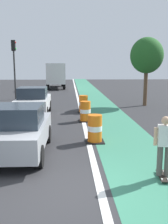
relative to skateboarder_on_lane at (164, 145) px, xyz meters
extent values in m
plane|color=#2D2D30|center=(-2.65, -0.66, -0.91)|extent=(100.00, 100.00, 0.00)
cube|color=#387F60|center=(-0.25, 11.34, -0.91)|extent=(2.50, 80.00, 0.01)
cube|color=silver|center=(-1.75, 11.34, -0.91)|extent=(0.20, 80.00, 0.01)
cube|color=black|center=(0.00, 0.00, -0.84)|extent=(0.32, 0.82, 0.02)
cylinder|color=silver|center=(-0.04, 0.27, -0.86)|extent=(0.05, 0.11, 0.11)
cylinder|color=silver|center=(0.11, 0.25, -0.86)|extent=(0.05, 0.11, 0.11)
cylinder|color=silver|center=(-0.11, -0.25, -0.86)|extent=(0.05, 0.11, 0.11)
cylinder|color=silver|center=(0.04, -0.27, -0.86)|extent=(0.05, 0.11, 0.11)
cylinder|color=#514C47|center=(-0.10, 0.01, -0.42)|extent=(0.15, 0.15, 0.82)
cylinder|color=#514C47|center=(0.10, -0.01, -0.42)|extent=(0.15, 0.15, 0.82)
cube|color=white|center=(0.00, 0.00, 0.27)|extent=(0.39, 0.27, 0.56)
cylinder|color=tan|center=(-0.24, 0.03, 0.24)|extent=(0.09, 0.09, 0.48)
sphere|color=tan|center=(0.00, 0.00, 0.67)|extent=(0.22, 0.22, 0.22)
cube|color=#9EA0A5|center=(-4.21, 2.20, -0.21)|extent=(1.89, 4.12, 0.72)
cube|color=#232D38|center=(-4.22, 1.95, 0.47)|extent=(1.64, 1.74, 0.64)
cylinder|color=black|center=(-5.02, 3.49, -0.57)|extent=(0.29, 0.68, 0.68)
cylinder|color=black|center=(-3.38, 3.46, -0.57)|extent=(0.29, 0.68, 0.68)
cylinder|color=black|center=(-3.41, 0.92, -0.57)|extent=(0.29, 0.68, 0.68)
cube|color=silver|center=(-4.69, 9.40, -0.21)|extent=(1.88, 4.12, 0.72)
cube|color=#232D38|center=(-4.69, 9.15, 0.47)|extent=(1.63, 1.74, 0.64)
cylinder|color=black|center=(-5.52, 10.66, -0.57)|extent=(0.29, 0.68, 0.68)
cylinder|color=black|center=(-3.88, 10.68, -0.57)|extent=(0.29, 0.68, 0.68)
cylinder|color=black|center=(-5.50, 8.12, -0.57)|extent=(0.29, 0.68, 0.68)
cylinder|color=black|center=(-3.86, 8.13, -0.57)|extent=(0.29, 0.68, 0.68)
cylinder|color=orange|center=(-1.50, 3.40, -0.66)|extent=(0.56, 0.56, 0.42)
cylinder|color=white|center=(-1.50, 3.40, -0.35)|extent=(0.57, 0.57, 0.21)
cylinder|color=orange|center=(-1.50, 3.40, -0.03)|extent=(0.56, 0.56, 0.42)
cube|color=black|center=(-1.50, 3.40, -0.89)|extent=(0.73, 0.73, 0.04)
cylinder|color=orange|center=(-1.64, 7.28, -0.66)|extent=(0.56, 0.56, 0.42)
cylinder|color=white|center=(-1.64, 7.28, -0.35)|extent=(0.57, 0.57, 0.21)
cylinder|color=orange|center=(-1.64, 7.28, -0.03)|extent=(0.56, 0.56, 0.42)
cube|color=black|center=(-1.64, 7.28, -0.89)|extent=(0.73, 0.73, 0.04)
cylinder|color=orange|center=(-1.60, 10.01, -0.66)|extent=(0.56, 0.56, 0.42)
cylinder|color=white|center=(-1.60, 10.01, -0.35)|extent=(0.57, 0.57, 0.21)
cylinder|color=orange|center=(-1.60, 10.01, -0.03)|extent=(0.56, 0.56, 0.42)
cube|color=black|center=(-1.60, 10.01, -0.89)|extent=(0.73, 0.73, 0.04)
cube|color=silver|center=(-4.31, 27.40, 1.07)|extent=(2.67, 5.74, 2.50)
cube|color=silver|center=(-4.56, 31.24, 0.62)|extent=(2.32, 2.04, 2.10)
cylinder|color=black|center=(-5.58, 30.97, -0.43)|extent=(0.36, 0.98, 0.96)
cylinder|color=black|center=(-3.52, 31.11, -0.43)|extent=(0.36, 0.98, 0.96)
cylinder|color=black|center=(-5.24, 25.93, -0.43)|extent=(0.36, 0.98, 0.96)
cylinder|color=black|center=(-3.18, 26.07, -0.43)|extent=(0.36, 0.98, 0.96)
cylinder|color=#2D2D2D|center=(-7.25, 16.60, 1.19)|extent=(0.14, 0.14, 4.20)
cube|color=black|center=(-7.25, 16.60, 3.74)|extent=(0.32, 0.32, 0.90)
sphere|color=red|center=(-7.08, 16.60, 4.00)|extent=(0.16, 0.16, 0.16)
sphere|color=green|center=(-7.08, 16.60, 3.48)|extent=(0.16, 0.16, 0.16)
cylinder|color=brown|center=(3.16, 12.59, 0.39)|extent=(0.28, 0.28, 2.60)
ellipsoid|color=#235B23|center=(3.16, 12.59, 2.79)|extent=(2.40, 2.40, 2.60)
camera|label=1|loc=(-2.46, -6.38, 2.07)|focal=41.45mm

